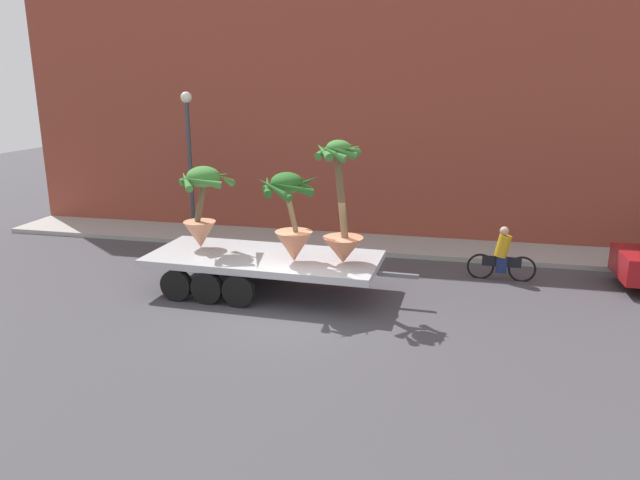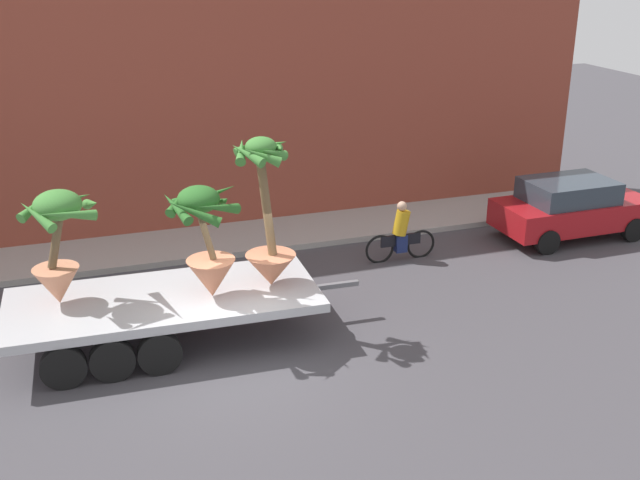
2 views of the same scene
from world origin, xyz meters
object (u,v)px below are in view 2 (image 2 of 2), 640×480
Objects in this scene: potted_palm_front at (206,243)px; cyclist at (401,234)px; potted_palm_middle at (58,243)px; potted_palm_rear at (267,229)px; parked_car at (571,207)px; flatbed_trailer at (152,307)px.

potted_palm_front is 6.04m from cyclist.
potted_palm_middle is 0.99× the size of potted_palm_front.
potted_palm_rear is 9.35m from parked_car.
potted_palm_rear is (2.29, -0.18, 1.39)m from flatbed_trailer.
cyclist is 0.45× the size of parked_car.
parked_car reaches higher than flatbed_trailer.
cyclist is (5.24, 2.65, -1.41)m from potted_palm_front.
potted_palm_middle is 8.23m from cyclist.
potted_palm_rear is 1.35× the size of potted_palm_front.
potted_palm_middle is at bearing -165.62° from cyclist.
potted_palm_middle is at bearing 166.22° from potted_palm_front.
flatbed_trailer is at bearing -11.64° from potted_palm_middle.
parked_car is at bearing 15.81° from potted_palm_rear.
flatbed_trailer is at bearing -159.74° from cyclist.
potted_palm_rear reaches higher than potted_palm_middle.
cyclist is at bearing 20.26° from flatbed_trailer.
potted_palm_rear reaches higher than potted_palm_front.
flatbed_trailer is 6.72m from cyclist.
potted_palm_rear reaches higher than parked_car.
potted_palm_front is 0.54× the size of parked_car.
flatbed_trailer is 11.44m from parked_car.
parked_car is at bearing 14.75° from potted_palm_front.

